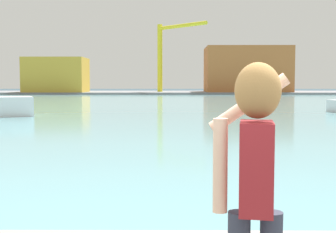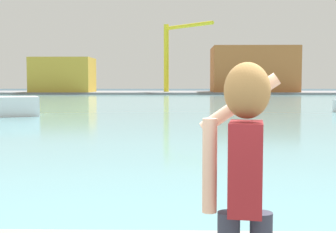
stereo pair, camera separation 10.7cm
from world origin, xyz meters
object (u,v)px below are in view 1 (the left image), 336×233
Objects in this scene: warehouse_right at (247,70)px; port_crane at (167,48)px; person_photographer at (254,173)px; warehouse_left at (56,75)px.

warehouse_right is 1.22× the size of port_crane.
person_photographer is 0.11× the size of warehouse_right.
port_crane is (-16.03, -1.38, 4.10)m from warehouse_right.
warehouse_left is 22.10m from port_crane.
warehouse_right is (14.55, 89.88, 3.13)m from person_photographer.
warehouse_left is at bearing -175.25° from warehouse_right.
warehouse_right is at bearing 4.92° from port_crane.
warehouse_left reaches higher than person_photographer.
person_photographer is 88.80m from port_crane.
person_photographer is at bearing -89.05° from port_crane.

